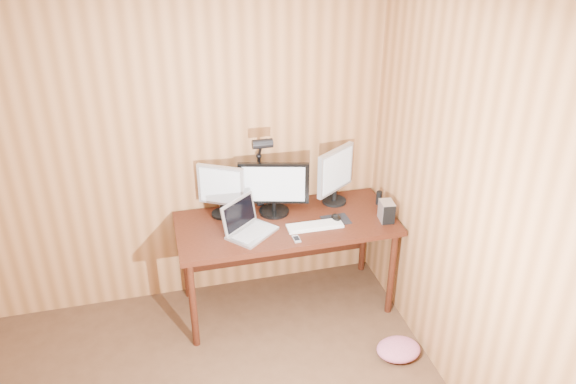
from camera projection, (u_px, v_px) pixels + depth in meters
name	position (u px, v px, depth m)	size (l,w,h in m)	color
room_shell	(162.00, 344.00, 2.27)	(4.00, 4.00, 4.00)	#4B2F1C
desk	(284.00, 231.00, 4.22)	(1.60, 0.70, 0.75)	#39160B
monitor_center	(274.00, 188.00, 4.13)	(0.51, 0.23, 0.41)	black
monitor_left	(221.00, 190.00, 4.09)	(0.32, 0.20, 0.40)	black
monitor_right	(335.00, 174.00, 4.26)	(0.34, 0.26, 0.45)	black
laptop	(247.00, 225.00, 3.95)	(0.42, 0.41, 0.24)	silver
keyboard	(315.00, 226.00, 4.03)	(0.41, 0.13, 0.02)	white
mousepad	(336.00, 220.00, 4.12)	(0.20, 0.16, 0.00)	black
mouse	(336.00, 217.00, 4.11)	(0.07, 0.11, 0.04)	black
hard_drive	(387.00, 211.00, 4.09)	(0.11, 0.15, 0.15)	silver
phone	(296.00, 239.00, 3.88)	(0.05, 0.09, 0.01)	silver
speaker	(379.00, 198.00, 4.32)	(0.04, 0.04, 0.11)	black
desk_lamp	(261.00, 162.00, 4.09)	(0.15, 0.21, 0.64)	black
fabric_pile	(398.00, 349.00, 3.92)	(0.31, 0.26, 0.10)	#B45771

